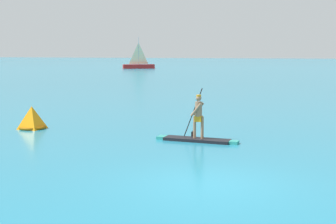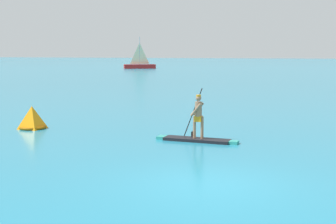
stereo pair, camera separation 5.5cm
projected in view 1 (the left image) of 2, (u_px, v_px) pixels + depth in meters
ground at (209, 184)px, 12.07m from camera, size 440.00×440.00×0.00m
paddleboarder_mid_center at (197, 132)px, 17.83m from camera, size 3.19×0.97×2.02m
race_marker_buoy at (32, 119)px, 20.70m from camera, size 1.36×1.36×1.00m
sailboat_left_horizon at (139, 65)px, 93.00m from camera, size 6.20×4.35×6.18m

